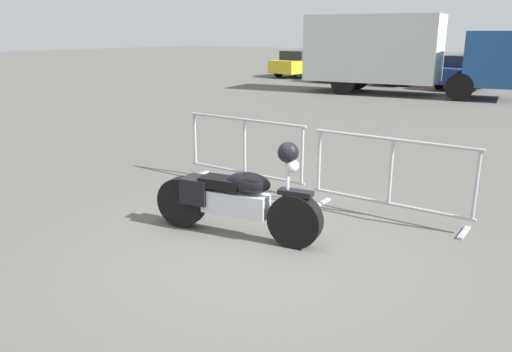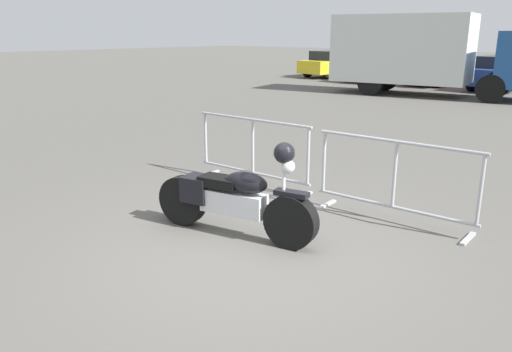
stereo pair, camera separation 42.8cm
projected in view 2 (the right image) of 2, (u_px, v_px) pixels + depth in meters
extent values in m
plane|color=#54514C|center=(250.00, 252.00, 5.53)|extent=(120.00, 120.00, 0.00)
cylinder|color=black|center=(291.00, 222.00, 5.57)|extent=(0.65, 0.31, 0.62)
cylinder|color=black|center=(183.00, 200.00, 6.28)|extent=(0.65, 0.31, 0.62)
cube|color=silver|center=(233.00, 203.00, 5.90)|extent=(0.85, 0.41, 0.27)
ellipsoid|color=black|center=(246.00, 183.00, 5.74)|extent=(0.59, 0.37, 0.25)
cube|color=black|center=(221.00, 182.00, 5.92)|extent=(0.55, 0.38, 0.12)
cube|color=black|center=(198.00, 188.00, 6.11)|extent=(0.41, 0.38, 0.31)
cube|color=black|center=(292.00, 194.00, 5.48)|extent=(0.41, 0.22, 0.06)
cylinder|color=silver|center=(284.00, 181.00, 5.49)|extent=(0.05, 0.05, 0.44)
sphere|color=silver|center=(288.00, 167.00, 5.42)|extent=(0.16, 0.16, 0.16)
sphere|color=black|center=(284.00, 153.00, 5.40)|extent=(0.23, 0.23, 0.23)
cylinder|color=#9EA0A5|center=(253.00, 120.00, 7.69)|extent=(2.16, 0.15, 0.04)
cylinder|color=#9EA0A5|center=(253.00, 173.00, 7.92)|extent=(2.16, 0.15, 0.04)
cylinder|color=#9EA0A5|center=(206.00, 138.00, 8.43)|extent=(0.05, 0.05, 0.85)
cylinder|color=#9EA0A5|center=(253.00, 146.00, 7.81)|extent=(0.05, 0.05, 0.85)
cylinder|color=#9EA0A5|center=(308.00, 156.00, 7.18)|extent=(0.05, 0.05, 0.85)
cube|color=#9EA0A5|center=(210.00, 173.00, 8.55)|extent=(0.08, 0.44, 0.03)
cube|color=#9EA0A5|center=(303.00, 196.00, 7.40)|extent=(0.08, 0.44, 0.03)
cylinder|color=#9EA0A5|center=(397.00, 142.00, 6.15)|extent=(2.16, 0.15, 0.04)
cylinder|color=#9EA0A5|center=(392.00, 207.00, 6.38)|extent=(2.16, 0.15, 0.04)
cylinder|color=#9EA0A5|center=(324.00, 162.00, 6.89)|extent=(0.05, 0.05, 0.85)
cylinder|color=#9EA0A5|center=(395.00, 175.00, 6.26)|extent=(0.05, 0.05, 0.85)
cylinder|color=#9EA0A5|center=(481.00, 190.00, 5.64)|extent=(0.05, 0.05, 0.85)
cube|color=#9EA0A5|center=(327.00, 205.00, 7.01)|extent=(0.08, 0.44, 0.03)
cube|color=#9EA0A5|center=(468.00, 239.00, 5.86)|extent=(0.08, 0.44, 0.03)
cube|color=silver|center=(402.00, 49.00, 19.09)|extent=(5.34, 3.17, 2.50)
cylinder|color=black|center=(497.00, 84.00, 18.55)|extent=(0.99, 0.45, 0.96)
cylinder|color=black|center=(490.00, 89.00, 16.97)|extent=(0.99, 0.45, 0.96)
cylinder|color=black|center=(386.00, 79.00, 20.66)|extent=(0.99, 0.45, 0.96)
cylinder|color=black|center=(370.00, 83.00, 19.07)|extent=(0.99, 0.45, 0.96)
cube|color=yellow|center=(334.00, 66.00, 26.90)|extent=(2.08, 4.19, 0.66)
cube|color=#1E232B|center=(332.00, 55.00, 26.66)|extent=(1.73, 2.22, 0.47)
cylinder|color=black|center=(339.00, 69.00, 28.30)|extent=(0.27, 0.62, 0.60)
cylinder|color=black|center=(358.00, 71.00, 27.31)|extent=(0.27, 0.62, 0.60)
cylinder|color=black|center=(308.00, 72.00, 26.65)|extent=(0.27, 0.62, 0.60)
cylinder|color=black|center=(328.00, 73.00, 25.66)|extent=(0.27, 0.62, 0.60)
cube|color=#B7BABF|center=(376.00, 69.00, 24.53)|extent=(2.08, 4.18, 0.66)
cube|color=#1E232B|center=(375.00, 58.00, 24.28)|extent=(1.73, 2.22, 0.47)
cylinder|color=black|center=(379.00, 73.00, 25.92)|extent=(0.27, 0.62, 0.60)
cylinder|color=black|center=(403.00, 74.00, 24.94)|extent=(0.27, 0.62, 0.60)
cylinder|color=black|center=(348.00, 75.00, 24.28)|extent=(0.27, 0.62, 0.60)
cylinder|color=black|center=(372.00, 77.00, 23.29)|extent=(0.27, 0.62, 0.60)
cube|color=maroon|center=(439.00, 70.00, 23.02)|extent=(2.30, 4.63, 0.72)
cube|color=#1E232B|center=(439.00, 57.00, 22.75)|extent=(1.91, 2.45, 0.52)
cylinder|color=black|center=(439.00, 74.00, 24.56)|extent=(0.30, 0.68, 0.66)
cylinder|color=black|center=(469.00, 76.00, 23.47)|extent=(0.30, 0.68, 0.66)
cylinder|color=black|center=(407.00, 78.00, 22.74)|extent=(0.30, 0.68, 0.66)
cylinder|color=black|center=(438.00, 80.00, 21.65)|extent=(0.30, 0.68, 0.66)
cube|color=#284799|center=(504.00, 76.00, 20.81)|extent=(2.12, 4.26, 0.67)
cube|color=#1E232B|center=(504.00, 62.00, 20.56)|extent=(1.76, 2.25, 0.48)
cylinder|color=black|center=(499.00, 79.00, 22.23)|extent=(0.28, 0.63, 0.61)
cylinder|color=black|center=(472.00, 83.00, 20.56)|extent=(0.28, 0.63, 0.61)
cylinder|color=black|center=(506.00, 86.00, 19.55)|extent=(0.28, 0.63, 0.61)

